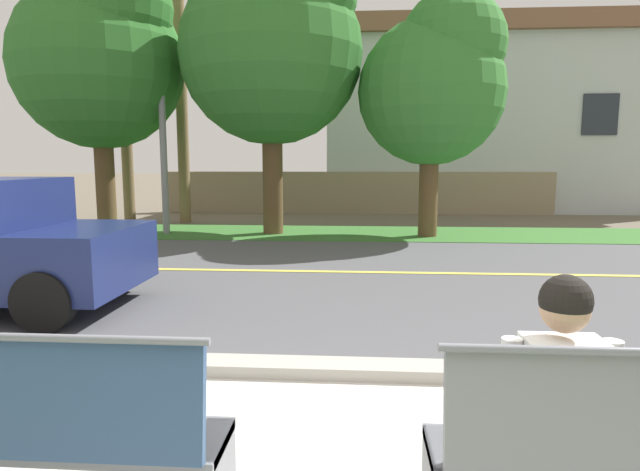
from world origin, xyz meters
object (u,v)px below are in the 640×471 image
Objects in this scene: shade_tree_far_left at (102,51)px; shade_tree_left at (276,38)px; bench_right at (630,462)px; bench_left at (41,439)px; streetlamp at (164,74)px; seated_person_white at (552,393)px; shade_tree_centre at (436,81)px.

shade_tree_far_left is 4.29m from shade_tree_left.
bench_right is at bearing -55.64° from shade_tree_far_left.
bench_left is 1.00× the size of bench_right.
bench_right is 0.26× the size of streetlamp.
streetlamp is 0.98× the size of shade_tree_far_left.
seated_person_white is (2.36, 0.17, 0.23)m from bench_left.
shade_tree_left is at bearing 105.22° from seated_person_white.
streetlamp reaches higher than bench_right.
bench_right is 10.75m from shade_tree_centre.
streetlamp is 2.81m from shade_tree_left.
shade_tree_far_left is (-7.37, 10.78, 3.92)m from bench_right.
bench_right is (2.64, 0.00, 0.00)m from bench_left.
shade_tree_centre is (6.34, -0.30, -0.26)m from streetlamp.
shade_tree_left is (2.71, -0.08, 0.76)m from streetlamp.
shade_tree_far_left is (-7.09, 10.61, 3.70)m from seated_person_white.
seated_person_white is at bearing 4.09° from bench_left.
bench_right is 0.24× the size of shade_tree_left.
streetlamp is 1.69m from shade_tree_far_left.
shade_tree_left is at bearing 106.41° from bench_right.
streetlamp is at bearing 178.33° from shade_tree_left.
shade_tree_centre is (0.54, 10.28, 3.08)m from bench_right.
bench_left is at bearing -175.91° from seated_person_white.
seated_person_white is (-0.28, 0.17, 0.23)m from bench_right.
bench_left is 11.54m from streetlamp.
bench_left is 0.24× the size of shade_tree_left.
bench_left is 1.36× the size of seated_person_white.
seated_person_white is 0.19× the size of shade_tree_far_left.
shade_tree_far_left is 1.24× the size of shade_tree_centre.
shade_tree_left reaches higher than bench_right.
seated_person_white is 13.29m from shade_tree_far_left.
shade_tree_left is (-0.45, 10.50, 4.10)m from bench_left.
shade_tree_centre reaches higher than seated_person_white.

